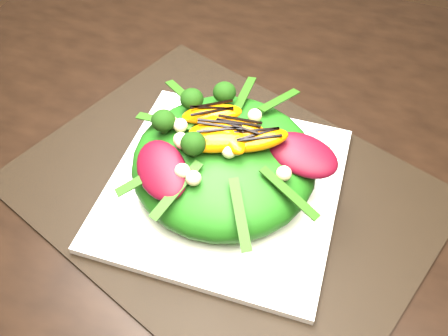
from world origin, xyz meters
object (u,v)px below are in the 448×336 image
(plate_base, at_px, (224,187))
(lettuce_mound, at_px, (224,162))
(dining_table, at_px, (428,200))
(salad_bowl, at_px, (224,180))
(orange_segment, at_px, (229,116))
(placemat, at_px, (224,190))

(plate_base, xyz_separation_m, lettuce_mound, (0.00, 0.00, 0.05))
(dining_table, bearing_deg, lettuce_mound, -159.39)
(salad_bowl, xyz_separation_m, orange_segment, (-0.01, 0.03, 0.08))
(salad_bowl, bearing_deg, dining_table, 20.61)
(placemat, xyz_separation_m, orange_segment, (-0.01, 0.03, 0.10))
(lettuce_mound, height_order, orange_segment, orange_segment)
(lettuce_mound, bearing_deg, placemat, -165.96)
(dining_table, bearing_deg, salad_bowl, -159.39)
(placemat, bearing_deg, orange_segment, 100.29)
(orange_segment, bearing_deg, placemat, -79.71)
(dining_table, height_order, placemat, dining_table)
(placemat, relative_size, plate_base, 1.77)
(orange_segment, bearing_deg, plate_base, -79.71)
(dining_table, relative_size, lettuce_mound, 7.19)
(placemat, distance_m, orange_segment, 0.11)
(placemat, xyz_separation_m, lettuce_mound, (0.00, 0.00, 0.06))
(placemat, height_order, plate_base, plate_base)
(dining_table, height_order, orange_segment, dining_table)
(placemat, relative_size, orange_segment, 7.12)
(dining_table, distance_m, salad_bowl, 0.28)
(placemat, xyz_separation_m, plate_base, (0.00, 0.00, 0.01))
(placemat, height_order, orange_segment, orange_segment)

